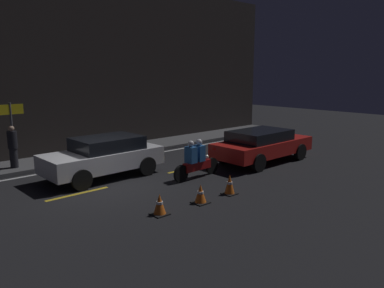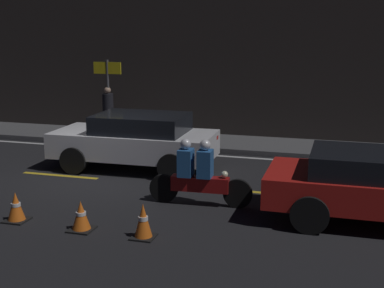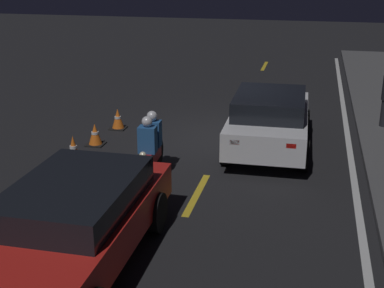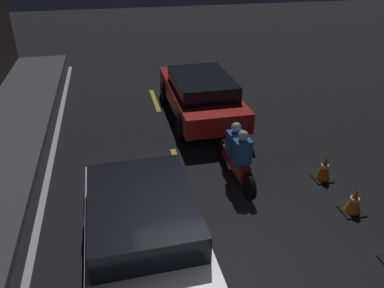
{
  "view_description": "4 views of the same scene",
  "coord_description": "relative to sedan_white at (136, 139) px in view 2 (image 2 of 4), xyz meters",
  "views": [
    {
      "loc": [
        -5.74,
        -10.33,
        3.63
      ],
      "look_at": [
        3.21,
        -0.52,
        1.07
      ],
      "focal_mm": 35.0,
      "sensor_mm": 36.0,
      "label": 1
    },
    {
      "loc": [
        5.58,
        -11.15,
        3.55
      ],
      "look_at": [
        2.39,
        -0.12,
        1.02
      ],
      "focal_mm": 50.0,
      "sensor_mm": 36.0,
      "label": 2
    },
    {
      "loc": [
        12.85,
        2.05,
        4.39
      ],
      "look_at": [
        3.94,
        0.0,
        1.2
      ],
      "focal_mm": 50.0,
      "sensor_mm": 36.0,
      "label": 3
    },
    {
      "loc": [
        -3.92,
        1.36,
        4.82
      ],
      "look_at": [
        3.06,
        -0.2,
        0.9
      ],
      "focal_mm": 35.0,
      "sensor_mm": 36.0,
      "label": 4
    }
  ],
  "objects": [
    {
      "name": "ground_plane",
      "position": [
        -0.55,
        -1.12,
        -0.77
      ],
      "size": [
        56.0,
        56.0,
        0.0
      ],
      "primitive_type": "plane",
      "color": "black"
    },
    {
      "name": "shop_sign",
      "position": [
        -2.08,
        2.88,
        1.07
      ],
      "size": [
        0.9,
        0.08,
        2.4
      ],
      "color": "#4C4C51",
      "rests_on": "raised_curb"
    },
    {
      "name": "raised_curb",
      "position": [
        -0.55,
        3.2,
        -0.69
      ],
      "size": [
        28.0,
        2.04,
        0.15
      ],
      "color": "#4C4C4F",
      "rests_on": "ground"
    },
    {
      "name": "motorcycle",
      "position": [
        2.25,
        -2.28,
        -0.12
      ],
      "size": [
        2.13,
        0.39,
        1.37
      ],
      "rotation": [
        0.0,
        0.0,
        0.05
      ],
      "color": "black",
      "rests_on": "ground"
    },
    {
      "name": "lane_dash_c",
      "position": [
        -1.55,
        -1.12,
        -0.76
      ],
      "size": [
        2.0,
        0.14,
        0.01
      ],
      "color": "gold",
      "rests_on": "ground"
    },
    {
      "name": "traffic_cone_far",
      "position": [
        1.83,
        -4.22,
        -0.47
      ],
      "size": [
        0.4,
        0.4,
        0.62
      ],
      "color": "black",
      "rests_on": "ground"
    },
    {
      "name": "lane_dash_d",
      "position": [
        2.95,
        -1.12,
        -0.76
      ],
      "size": [
        2.0,
        0.14,
        0.01
      ],
      "color": "gold",
      "rests_on": "ground"
    },
    {
      "name": "sedan_white",
      "position": [
        0.0,
        0.0,
        0.0
      ],
      "size": [
        4.09,
        1.97,
        1.41
      ],
      "rotation": [
        0.0,
        0.0,
        3.16
      ],
      "color": "silver",
      "rests_on": "ground"
    },
    {
      "name": "building_front",
      "position": [
        -0.55,
        4.38,
        3.14
      ],
      "size": [
        28.0,
        0.3,
        7.82
      ],
      "color": "#2D2826",
      "rests_on": "ground"
    },
    {
      "name": "pedestrian",
      "position": [
        -2.1,
        2.89,
        0.18
      ],
      "size": [
        0.34,
        0.34,
        1.56
      ],
      "color": "black",
      "rests_on": "raised_curb"
    },
    {
      "name": "traffic_cone_near",
      "position": [
        -0.74,
        -4.12,
        -0.5
      ],
      "size": [
        0.42,
        0.42,
        0.56
      ],
      "color": "black",
      "rests_on": "ground"
    },
    {
      "name": "traffic_cone_mid",
      "position": [
        0.64,
        -4.2,
        -0.5
      ],
      "size": [
        0.43,
        0.43,
        0.54
      ],
      "color": "black",
      "rests_on": "ground"
    },
    {
      "name": "lane_solid_kerb",
      "position": [
        -0.55,
        1.93,
        -0.76
      ],
      "size": [
        25.2,
        0.14,
        0.01
      ],
      "color": "silver",
      "rests_on": "ground"
    }
  ]
}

